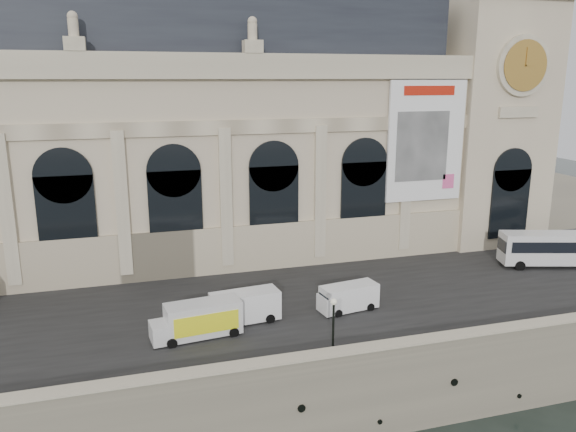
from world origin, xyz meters
The scene contains 10 objects.
quay centered at (0.00, 35.00, 3.00)m, with size 160.00×70.00×6.00m, color gray.
street centered at (0.00, 14.00, 6.03)m, with size 160.00×24.00×0.06m, color #2D2D2D.
parapet centered at (0.00, 0.60, 6.62)m, with size 160.00×1.40×1.21m.
museum centered at (-5.98, 30.86, 19.72)m, with size 69.00×18.70×29.10m.
clock_pavilion centered at (34.00, 27.93, 23.42)m, with size 13.00×14.72×36.70m.
bus_right centered at (35.50, 13.91, 8.09)m, with size 12.87×6.14×3.73m.
van_b centered at (-0.14, 9.70, 7.33)m, with size 6.05×2.89×2.61m.
van_c centered at (9.07, 9.48, 7.19)m, with size 5.45×2.74×2.32m.
box_truck centered at (-3.87, 8.02, 7.41)m, with size 7.17×3.10×2.81m.
lamp_right centered at (5.04, 2.06, 8.24)m, with size 0.46×0.46×4.50m.
Camera 1 is at (-8.62, -32.63, 25.70)m, focal length 35.00 mm.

